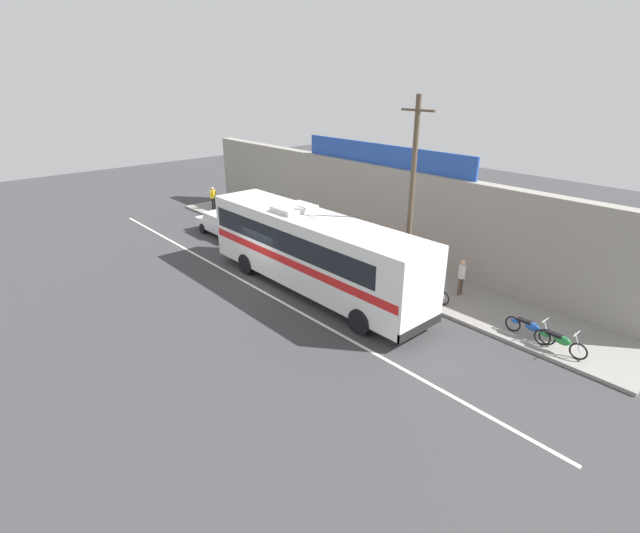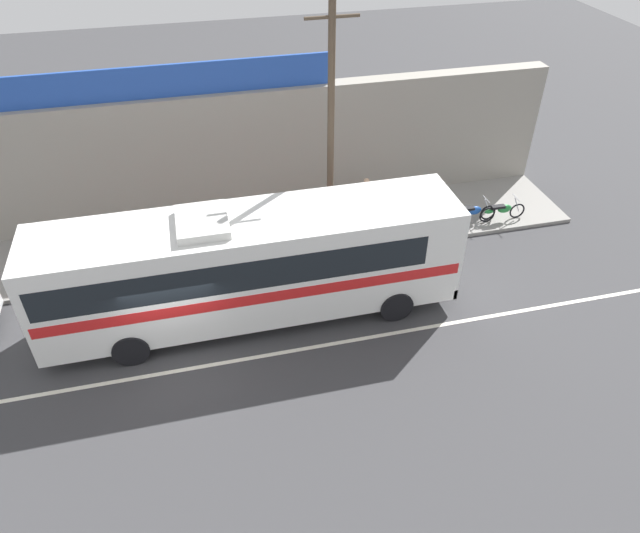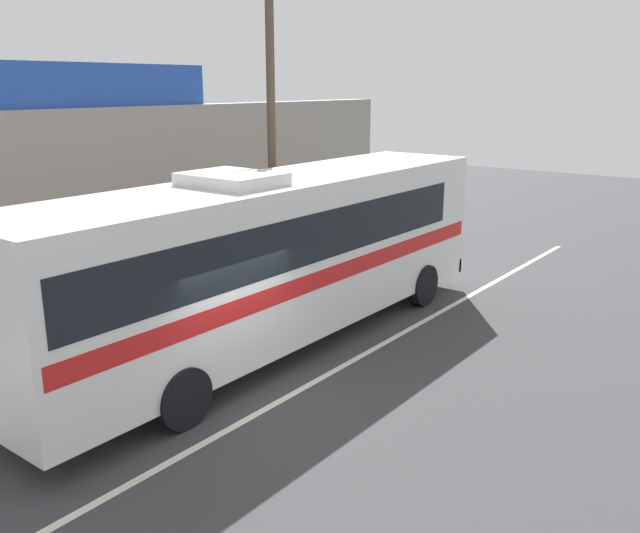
{
  "view_description": "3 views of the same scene",
  "coord_description": "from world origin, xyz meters",
  "px_view_note": "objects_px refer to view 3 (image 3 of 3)",
  "views": [
    {
      "loc": [
        17.36,
        -11.79,
        9.24
      ],
      "look_at": [
        2.49,
        1.43,
        1.1
      ],
      "focal_mm": 26.27,
      "sensor_mm": 36.0,
      "label": 1
    },
    {
      "loc": [
        1.15,
        -12.76,
        12.4
      ],
      "look_at": [
        4.42,
        0.67,
        1.8
      ],
      "focal_mm": 33.0,
      "sensor_mm": 36.0,
      "label": 2
    },
    {
      "loc": [
        -7.7,
        -7.88,
        5.38
      ],
      "look_at": [
        5.03,
        1.87,
        1.0
      ],
      "focal_mm": 37.65,
      "sensor_mm": 36.0,
      "label": 3
    }
  ],
  "objects_px": {
    "utility_pole": "(271,119)",
    "motorcycle_black": "(376,231)",
    "intercity_bus": "(274,251)",
    "pedestrian_near_shop": "(273,229)",
    "motorcycle_blue": "(297,257)",
    "motorcycle_green": "(398,226)"
  },
  "relations": [
    {
      "from": "intercity_bus",
      "to": "motorcycle_black",
      "type": "relative_size",
      "value": 6.39
    },
    {
      "from": "intercity_bus",
      "to": "pedestrian_near_shop",
      "type": "relative_size",
      "value": 7.44
    },
    {
      "from": "utility_pole",
      "to": "motorcycle_green",
      "type": "xyz_separation_m",
      "value": [
        6.78,
        0.15,
        -3.93
      ]
    },
    {
      "from": "intercity_bus",
      "to": "pedestrian_near_shop",
      "type": "bearing_deg",
      "value": 41.56
    },
    {
      "from": "utility_pole",
      "to": "motorcycle_black",
      "type": "relative_size",
      "value": 4.38
    },
    {
      "from": "utility_pole",
      "to": "motorcycle_blue",
      "type": "relative_size",
      "value": 4.32
    },
    {
      "from": "intercity_bus",
      "to": "motorcycle_green",
      "type": "xyz_separation_m",
      "value": [
        9.98,
        2.99,
        -1.5
      ]
    },
    {
      "from": "motorcycle_black",
      "to": "pedestrian_near_shop",
      "type": "height_order",
      "value": "pedestrian_near_shop"
    },
    {
      "from": "pedestrian_near_shop",
      "to": "utility_pole",
      "type": "bearing_deg",
      "value": -138.52
    },
    {
      "from": "intercity_bus",
      "to": "utility_pole",
      "type": "bearing_deg",
      "value": 41.62
    },
    {
      "from": "motorcycle_black",
      "to": "pedestrian_near_shop",
      "type": "relative_size",
      "value": 1.16
    },
    {
      "from": "utility_pole",
      "to": "motorcycle_green",
      "type": "relative_size",
      "value": 4.52
    },
    {
      "from": "intercity_bus",
      "to": "pedestrian_near_shop",
      "type": "xyz_separation_m",
      "value": [
        5.02,
        4.45,
        -0.97
      ]
    },
    {
      "from": "intercity_bus",
      "to": "motorcycle_black",
      "type": "bearing_deg",
      "value": 19.62
    },
    {
      "from": "motorcycle_black",
      "to": "pedestrian_near_shop",
      "type": "bearing_deg",
      "value": 160.9
    },
    {
      "from": "intercity_bus",
      "to": "motorcycle_black",
      "type": "xyz_separation_m",
      "value": [
        8.81,
        3.14,
        -1.5
      ]
    },
    {
      "from": "utility_pole",
      "to": "motorcycle_black",
      "type": "bearing_deg",
      "value": 3.06
    },
    {
      "from": "utility_pole",
      "to": "intercity_bus",
      "type": "bearing_deg",
      "value": -138.38
    },
    {
      "from": "intercity_bus",
      "to": "motorcycle_black",
      "type": "height_order",
      "value": "intercity_bus"
    },
    {
      "from": "utility_pole",
      "to": "motorcycle_black",
      "type": "distance_m",
      "value": 6.86
    },
    {
      "from": "utility_pole",
      "to": "pedestrian_near_shop",
      "type": "relative_size",
      "value": 5.1
    },
    {
      "from": "motorcycle_blue",
      "to": "pedestrian_near_shop",
      "type": "height_order",
      "value": "pedestrian_near_shop"
    }
  ]
}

